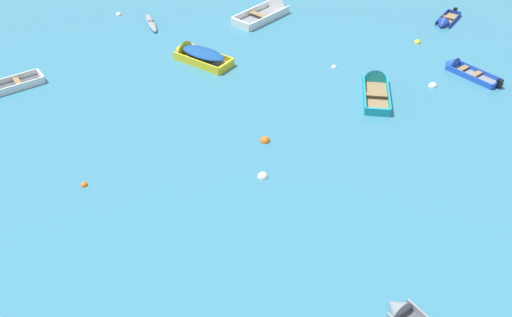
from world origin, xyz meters
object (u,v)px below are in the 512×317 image
at_px(rowboat_blue_far_back, 460,69).
at_px(mooring_buoy_central, 119,15).
at_px(kayak_grey_distant_center, 151,23).
at_px(mooring_buoy_trailing, 433,86).
at_px(mooring_buoy_midfield, 263,177).
at_px(mooring_buoy_far_field, 417,43).
at_px(rowboat_white_far_right, 0,88).
at_px(rowboat_turquoise_near_camera, 375,84).
at_px(mooring_buoy_near_foreground, 334,67).
at_px(mooring_buoy_between_boats_left, 84,185).
at_px(mooring_buoy_between_boats_right, 265,141).
at_px(rowboat_deep_blue_outer_left, 445,23).
at_px(rowboat_yellow_cluster_inner, 195,54).
at_px(rowboat_white_midfield_right, 273,10).

xyz_separation_m(rowboat_blue_far_back, mooring_buoy_central, (-19.10, 10.30, -0.15)).
bearing_deg(rowboat_blue_far_back, kayak_grey_distant_center, 153.43).
xyz_separation_m(mooring_buoy_trailing, mooring_buoy_midfield, (-10.01, -6.04, 0.00)).
bearing_deg(mooring_buoy_far_field, mooring_buoy_trailing, -102.39).
distance_m(rowboat_white_far_right, rowboat_turquoise_near_camera, 19.59).
bearing_deg(mooring_buoy_near_foreground, mooring_buoy_trailing, -30.35).
xyz_separation_m(mooring_buoy_between_boats_left, mooring_buoy_between_boats_right, (7.88, 1.98, 0.00)).
relative_size(rowboat_white_far_right, rowboat_turquoise_near_camera, 0.81).
height_order(rowboat_blue_far_back, rowboat_turquoise_near_camera, rowboat_turquoise_near_camera).
distance_m(rowboat_white_far_right, rowboat_deep_blue_outer_left, 26.69).
xyz_separation_m(rowboat_yellow_cluster_inner, mooring_buoy_between_boats_left, (-5.13, -10.33, -0.34)).
relative_size(rowboat_white_midfield_right, mooring_buoy_trailing, 9.91).
xyz_separation_m(mooring_buoy_between_boats_left, mooring_buoy_midfield, (7.40, -0.50, 0.00)).
height_order(rowboat_turquoise_near_camera, mooring_buoy_midfield, rowboat_turquoise_near_camera).
bearing_deg(mooring_buoy_trailing, mooring_buoy_far_field, 77.61).
height_order(rowboat_turquoise_near_camera, mooring_buoy_near_foreground, rowboat_turquoise_near_camera).
xyz_separation_m(rowboat_blue_far_back, mooring_buoy_near_foreground, (-6.79, 1.36, -0.15)).
bearing_deg(rowboat_yellow_cluster_inner, mooring_buoy_far_field, 0.82).
xyz_separation_m(rowboat_white_far_right, kayak_grey_distant_center, (7.71, 7.13, -0.04)).
relative_size(rowboat_white_midfield_right, mooring_buoy_near_foreground, 15.00).
height_order(rowboat_white_far_right, mooring_buoy_far_field, rowboat_white_far_right).
distance_m(rowboat_white_far_right, mooring_buoy_trailing, 22.68).
bearing_deg(rowboat_blue_far_back, rowboat_white_far_right, 176.88).
distance_m(rowboat_yellow_cluster_inner, mooring_buoy_central, 8.32).
bearing_deg(mooring_buoy_near_foreground, mooring_buoy_between_boats_right, -127.89).
bearing_deg(rowboat_turquoise_near_camera, mooring_buoy_midfield, -137.52).
distance_m(rowboat_yellow_cluster_inner, mooring_buoy_between_boats_left, 11.54).
bearing_deg(rowboat_deep_blue_outer_left, kayak_grey_distant_center, 172.02).
xyz_separation_m(rowboat_white_far_right, mooring_buoy_near_foreground, (17.87, 0.02, -0.17)).
bearing_deg(rowboat_yellow_cluster_inner, mooring_buoy_trailing, -21.31).
relative_size(mooring_buoy_midfield, mooring_buoy_central, 1.23).
xyz_separation_m(rowboat_blue_far_back, mooring_buoy_far_field, (-1.05, 3.62, -0.15)).
bearing_deg(rowboat_turquoise_near_camera, mooring_buoy_between_boats_right, -149.09).
bearing_deg(rowboat_turquoise_near_camera, kayak_grey_distant_center, 140.94).
bearing_deg(kayak_grey_distant_center, mooring_buoy_central, 139.78).
distance_m(mooring_buoy_trailing, mooring_buoy_between_boats_right, 10.17).
relative_size(kayak_grey_distant_center, rowboat_turquoise_near_camera, 0.70).
distance_m(kayak_grey_distant_center, mooring_buoy_midfield, 16.58).
relative_size(mooring_buoy_midfield, mooring_buoy_between_boats_right, 0.96).
bearing_deg(mooring_buoy_far_field, rowboat_yellow_cluster_inner, -179.18).
relative_size(rowboat_deep_blue_outer_left, rowboat_turquoise_near_camera, 0.63).
relative_size(rowboat_white_midfield_right, mooring_buoy_central, 12.21).
relative_size(rowboat_turquoise_near_camera, mooring_buoy_between_boats_left, 13.80).
bearing_deg(kayak_grey_distant_center, mooring_buoy_trailing, -33.59).
relative_size(rowboat_yellow_cluster_inner, rowboat_deep_blue_outer_left, 1.41).
relative_size(rowboat_blue_far_back, mooring_buoy_trailing, 7.36).
relative_size(rowboat_white_far_right, rowboat_white_midfield_right, 0.75).
distance_m(mooring_buoy_near_foreground, mooring_buoy_midfield, 10.27).
relative_size(rowboat_yellow_cluster_inner, mooring_buoy_near_foreground, 12.43).
distance_m(mooring_buoy_midfield, mooring_buoy_central, 19.01).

